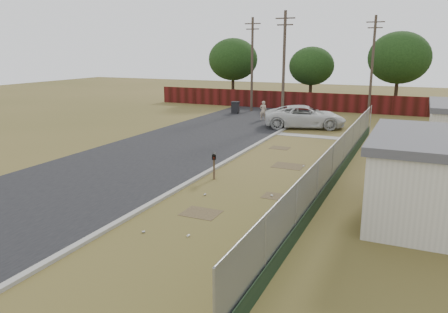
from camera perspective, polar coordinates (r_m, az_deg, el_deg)
The scene contains 12 objects.
ground at distance 20.72m, azimuth 5.30°, elevation -3.13°, with size 120.00×120.00×0.00m, color brown.
street at distance 30.46m, azimuth -1.78°, elevation 2.46°, with size 15.10×60.00×0.12m.
chainlink_fence at distance 20.73m, azimuth 14.47°, elevation -1.22°, with size 0.10×27.06×2.02m.
privacy_fence at distance 45.77m, azimuth 8.50°, elevation 7.26°, with size 30.00×0.12×1.80m, color #4E1110.
utility_poles at distance 40.72m, azimuth 10.20°, elevation 11.76°, with size 12.60×8.24×9.00m.
horizon_trees at distance 42.71m, azimuth 17.16°, elevation 11.37°, with size 33.32×31.94×7.78m.
fire_hydrant at distance 13.55m, azimuth 6.48°, elevation -10.66°, with size 0.42×0.41×0.92m.
mailbox at distance 20.59m, azimuth -1.32°, elevation -0.23°, with size 0.39×0.55×1.29m.
pickup_truck at distance 35.03m, azimuth 10.52°, elevation 5.15°, with size 2.90×6.28×1.75m, color silver.
pedestrian at distance 38.20m, azimuth 5.14°, elevation 5.99°, with size 0.62×0.40×1.69m, color tan.
trash_bin at distance 42.28m, azimuth 1.50°, elevation 6.44°, with size 0.86×0.85×1.14m.
scattered_litter at distance 17.87m, azimuth 0.96°, elevation -5.73°, with size 2.91×10.69×0.07m.
Camera 1 is at (6.36, -18.77, 6.03)m, focal length 35.00 mm.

